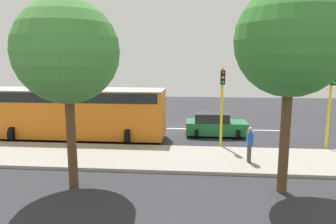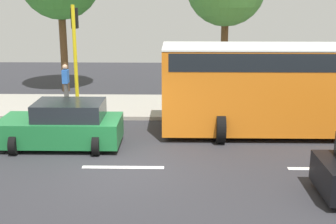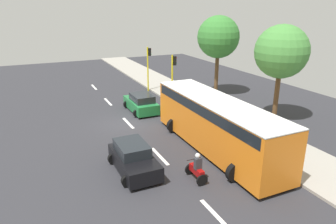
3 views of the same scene
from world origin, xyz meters
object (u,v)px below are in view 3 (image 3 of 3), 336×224
at_px(city_bus, 216,121).
at_px(street_tree_north, 281,52).
at_px(pedestrian_near_signal, 194,89).
at_px(car_black, 134,159).
at_px(street_tree_center, 218,37).
at_px(traffic_light_midblock, 149,63).
at_px(motorcycle, 197,169).
at_px(car_green, 141,103).
at_px(traffic_light_corner, 173,73).

relative_size(city_bus, street_tree_north, 1.53).
bearing_deg(pedestrian_near_signal, street_tree_north, -67.50).
bearing_deg(car_black, pedestrian_near_signal, 47.72).
xyz_separation_m(city_bus, street_tree_center, (6.98, 10.70, 3.70)).
relative_size(traffic_light_midblock, street_tree_north, 0.63).
bearing_deg(pedestrian_near_signal, city_bus, -112.19).
xyz_separation_m(motorcycle, traffic_light_midblock, (4.21, 17.21, 2.29)).
bearing_deg(car_green, motorcycle, -96.07).
distance_m(pedestrian_near_signal, street_tree_center, 5.40).
relative_size(motorcycle, traffic_light_corner, 0.34).
bearing_deg(traffic_light_corner, street_tree_center, 18.15).
distance_m(motorcycle, street_tree_center, 17.24).
bearing_deg(car_green, pedestrian_near_signal, 12.26).
height_order(car_black, car_green, same).
distance_m(city_bus, street_tree_center, 13.30).
bearing_deg(street_tree_center, street_tree_north, -89.11).
bearing_deg(car_black, traffic_light_corner, 53.88).
bearing_deg(street_tree_center, car_green, -167.15).
bearing_deg(motorcycle, street_tree_center, 53.70).
bearing_deg(street_tree_north, traffic_light_midblock, 115.52).
xyz_separation_m(car_green, street_tree_center, (8.58, 1.96, 4.84)).
height_order(motorcycle, street_tree_center, street_tree_center).
distance_m(car_black, city_bus, 5.50).
distance_m(car_green, traffic_light_midblock, 6.94).
relative_size(city_bus, street_tree_center, 1.45).
distance_m(car_black, street_tree_center, 17.29).
distance_m(car_green, traffic_light_corner, 3.73).
bearing_deg(street_tree_center, traffic_light_midblock, 145.11).
bearing_deg(street_tree_north, motorcycle, -152.03).
height_order(car_green, street_tree_north, street_tree_north).
bearing_deg(traffic_light_corner, motorcycle, -110.10).
bearing_deg(pedestrian_near_signal, traffic_light_corner, -157.54).
relative_size(pedestrian_near_signal, traffic_light_midblock, 0.38).
xyz_separation_m(car_black, street_tree_center, (12.34, 11.10, 4.84)).
relative_size(car_green, motorcycle, 2.56).
height_order(pedestrian_near_signal, street_tree_center, street_tree_center).
height_order(pedestrian_near_signal, traffic_light_corner, traffic_light_corner).
bearing_deg(pedestrian_near_signal, traffic_light_midblock, 120.02).
distance_m(city_bus, traffic_light_midblock, 14.70).
height_order(car_black, traffic_light_corner, traffic_light_corner).
relative_size(motorcycle, street_tree_north, 0.21).
relative_size(pedestrian_near_signal, street_tree_north, 0.24).
xyz_separation_m(traffic_light_corner, street_tree_north, (5.70, -6.23, 2.26)).
height_order(car_green, traffic_light_midblock, traffic_light_midblock).
bearing_deg(traffic_light_midblock, car_green, -117.13).
bearing_deg(traffic_light_midblock, city_bus, -95.48).
bearing_deg(traffic_light_midblock, car_black, -114.29).
bearing_deg(car_black, motorcycle, -40.93).
distance_m(car_black, pedestrian_near_signal, 14.02).
distance_m(car_green, pedestrian_near_signal, 5.81).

